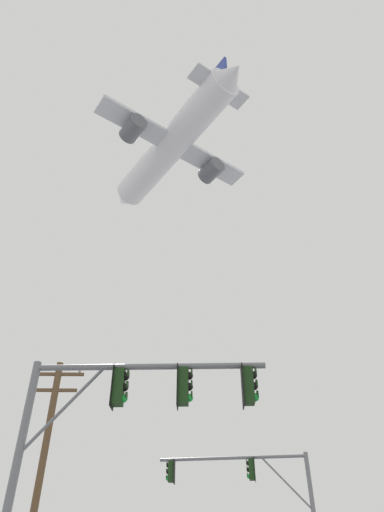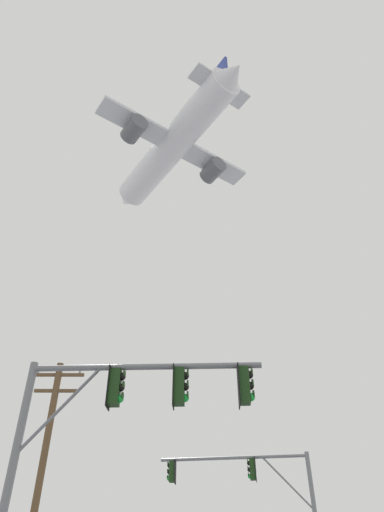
{
  "view_description": "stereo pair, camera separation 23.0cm",
  "coord_description": "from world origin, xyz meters",
  "views": [
    {
      "loc": [
        -1.08,
        -4.06,
        1.59
      ],
      "look_at": [
        -0.73,
        15.47,
        15.82
      ],
      "focal_mm": 32.31,
      "sensor_mm": 36.0,
      "label": 1
    },
    {
      "loc": [
        -0.85,
        -4.06,
        1.59
      ],
      "look_at": [
        -0.73,
        15.47,
        15.82
      ],
      "focal_mm": 32.31,
      "sensor_mm": 36.0,
      "label": 2
    }
  ],
  "objects": [
    {
      "name": "signal_pole_near",
      "position": [
        -2.58,
        7.13,
        4.92
      ],
      "size": [
        5.94,
        0.61,
        6.36
      ],
      "color": "slate",
      "rests_on": "ground"
    },
    {
      "name": "signal_pole_far",
      "position": [
        2.29,
        18.8,
        5.13
      ],
      "size": [
        6.88,
        1.24,
        6.8
      ],
      "color": "slate",
      "rests_on": "ground"
    },
    {
      "name": "utility_pole",
      "position": [
        -6.49,
        15.0,
        5.11
      ],
      "size": [
        2.2,
        0.28,
        9.62
      ],
      "color": "brown",
      "rests_on": "ground"
    },
    {
      "name": "airplane",
      "position": [
        -2.64,
        27.84,
        39.11
      ],
      "size": [
        15.43,
        19.8,
        6.04
      ],
      "color": "white"
    }
  ]
}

